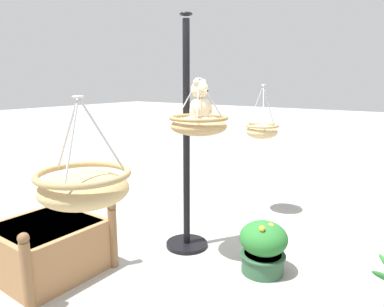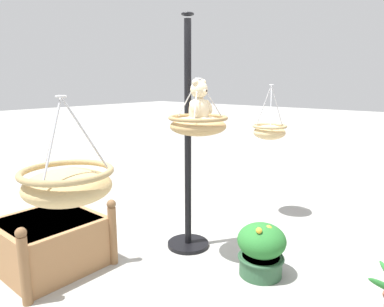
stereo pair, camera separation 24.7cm
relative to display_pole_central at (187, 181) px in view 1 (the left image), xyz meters
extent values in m
plane|color=#9E9E99|center=(0.11, 0.10, -0.73)|extent=(40.00, 40.00, 0.00)
cylinder|color=black|center=(0.00, 0.00, 0.43)|extent=(0.07, 0.07, 2.32)
cylinder|color=black|center=(0.00, 0.00, -0.71)|extent=(0.44, 0.44, 0.04)
torus|color=black|center=(0.00, 0.00, 1.63)|extent=(0.12, 0.12, 0.02)
ellipsoid|color=tan|center=(0.15, 0.25, 0.60)|extent=(0.52, 0.52, 0.17)
torus|color=#97794E|center=(0.15, 0.25, 0.68)|extent=(0.55, 0.55, 0.04)
ellipsoid|color=silver|center=(0.15, 0.25, 0.62)|extent=(0.46, 0.46, 0.14)
cylinder|color=#B7B7BC|center=(0.25, 0.31, 0.86)|extent=(0.22, 0.14, 0.36)
cylinder|color=#B7B7BC|center=(0.05, 0.31, 0.86)|extent=(0.22, 0.14, 0.36)
cylinder|color=#B7B7BC|center=(0.15, 0.13, 0.86)|extent=(0.01, 0.25, 0.36)
torus|color=#B7B7BC|center=(0.15, 0.25, 1.03)|extent=(0.06, 0.06, 0.01)
ellipsoid|color=beige|center=(0.15, 0.26, 0.75)|extent=(0.21, 0.18, 0.24)
sphere|color=beige|center=(0.15, 0.26, 0.94)|extent=(0.19, 0.19, 0.16)
ellipsoid|color=beige|center=(0.15, 0.32, 0.92)|extent=(0.08, 0.07, 0.05)
sphere|color=black|center=(0.15, 0.34, 0.93)|extent=(0.02, 0.02, 0.02)
sphere|color=beige|center=(0.09, 0.26, 1.00)|extent=(0.06, 0.06, 0.06)
sphere|color=beige|center=(0.21, 0.26, 1.00)|extent=(0.06, 0.06, 0.06)
ellipsoid|color=beige|center=(0.04, 0.29, 0.78)|extent=(0.07, 0.12, 0.16)
ellipsoid|color=beige|center=(0.26, 0.29, 0.78)|extent=(0.07, 0.12, 0.16)
ellipsoid|color=beige|center=(0.09, 0.35, 0.66)|extent=(0.07, 0.14, 0.07)
ellipsoid|color=beige|center=(0.21, 0.35, 0.66)|extent=(0.07, 0.14, 0.07)
ellipsoid|color=tan|center=(-1.34, 0.22, 0.37)|extent=(0.40, 0.40, 0.18)
torus|color=tan|center=(-1.34, 0.22, 0.45)|extent=(0.43, 0.43, 0.04)
ellipsoid|color=silver|center=(-1.34, 0.22, 0.39)|extent=(0.35, 0.35, 0.15)
cylinder|color=#B7B7BC|center=(-1.26, 0.26, 0.71)|extent=(0.18, 0.11, 0.52)
cylinder|color=#B7B7BC|center=(-1.42, 0.26, 0.71)|extent=(0.18, 0.11, 0.52)
cylinder|color=#B7B7BC|center=(-1.34, 0.12, 0.71)|extent=(0.01, 0.20, 0.52)
torus|color=#B7B7BC|center=(-1.34, 0.22, 0.97)|extent=(0.06, 0.06, 0.01)
ellipsoid|color=tan|center=(1.66, 0.51, 0.42)|extent=(0.49, 0.49, 0.19)
torus|color=tan|center=(1.66, 0.51, 0.51)|extent=(0.52, 0.52, 0.04)
cylinder|color=#B7B7BC|center=(1.76, 0.57, 0.72)|extent=(0.21, 0.13, 0.42)
cylinder|color=#B7B7BC|center=(1.56, 0.57, 0.72)|extent=(0.21, 0.13, 0.42)
cylinder|color=#B7B7BC|center=(1.66, 0.40, 0.72)|extent=(0.01, 0.24, 0.42)
torus|color=#B7B7BC|center=(1.66, 0.51, 0.93)|extent=(0.06, 0.06, 0.01)
cube|color=#9E7047|center=(1.16, -0.75, -0.49)|extent=(0.86, 0.85, 0.47)
cube|color=#382819|center=(1.16, -0.75, -0.29)|extent=(0.75, 0.75, 0.06)
cylinder|color=brown|center=(0.74, -0.32, -0.44)|extent=(0.08, 0.08, 0.57)
cylinder|color=brown|center=(1.58, -0.34, -0.44)|extent=(0.08, 0.08, 0.57)
cylinder|color=brown|center=(0.73, -1.16, -0.44)|extent=(0.08, 0.08, 0.57)
sphere|color=brown|center=(0.74, -0.32, -0.12)|extent=(0.09, 0.09, 0.09)
sphere|color=brown|center=(1.58, -0.34, -0.12)|extent=(0.09, 0.09, 0.09)
sphere|color=brown|center=(0.73, -1.16, -0.12)|extent=(0.09, 0.09, 0.09)
cylinder|color=#2D5638|center=(0.02, 0.88, -0.64)|extent=(0.39, 0.39, 0.18)
torus|color=#294E32|center=(0.02, 0.88, -0.56)|extent=(0.42, 0.42, 0.03)
cylinder|color=#382819|center=(0.02, 0.88, -0.56)|extent=(0.34, 0.34, 0.03)
ellipsoid|color=#28702D|center=(0.02, 0.88, -0.40)|extent=(0.44, 0.44, 0.31)
sphere|color=gold|center=(0.14, 0.91, -0.25)|extent=(0.05, 0.05, 0.05)
sphere|color=gold|center=(0.01, 0.94, -0.27)|extent=(0.07, 0.07, 0.07)
camera|label=1|loc=(2.84, 2.07, 1.01)|focal=32.96mm
camera|label=2|loc=(2.69, 2.27, 1.01)|focal=32.96mm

